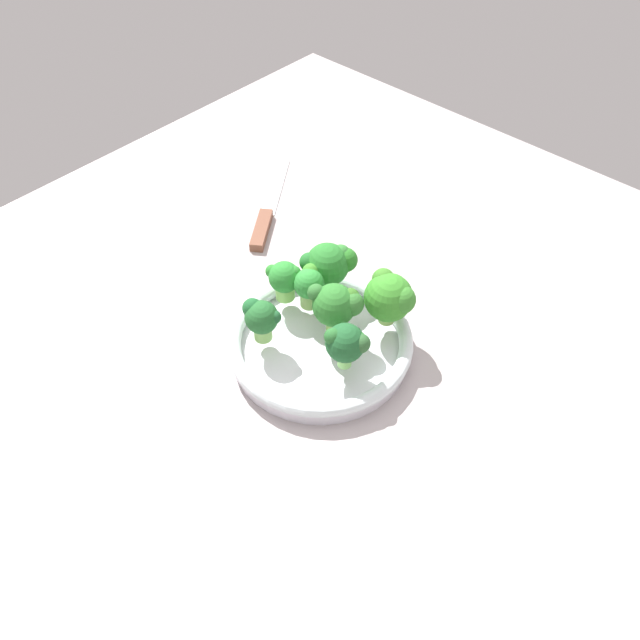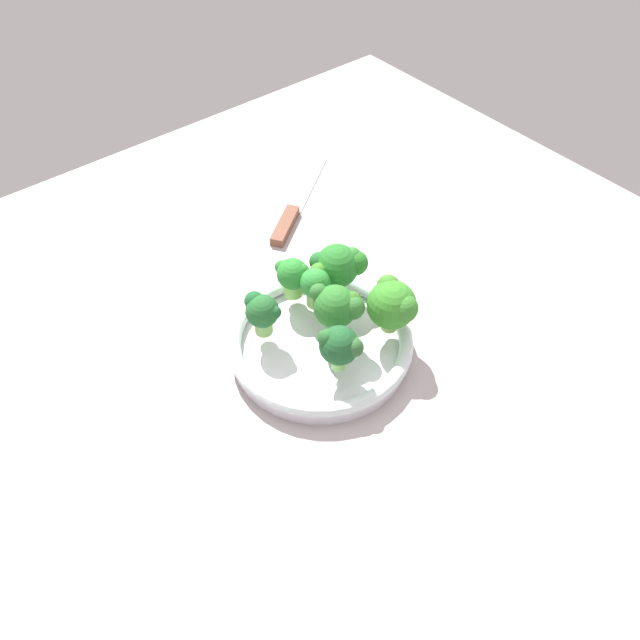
# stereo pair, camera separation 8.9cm
# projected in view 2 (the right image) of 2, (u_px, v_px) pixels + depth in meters

# --- Properties ---
(ground_plane) EXTENTS (1.30, 1.30, 0.03)m
(ground_plane) POSITION_uv_depth(u_px,v_px,m) (337.00, 356.00, 0.95)
(ground_plane) COLOR #ABA1A1
(bowl) EXTENTS (0.26, 0.26, 0.04)m
(bowl) POSITION_uv_depth(u_px,v_px,m) (320.00, 343.00, 0.93)
(bowl) COLOR white
(bowl) RESTS_ON ground_plane
(broccoli_floret_0) EXTENTS (0.05, 0.05, 0.06)m
(broccoli_floret_0) POSITION_uv_depth(u_px,v_px,m) (262.00, 311.00, 0.89)
(broccoli_floret_0) COLOR #84BE5C
(broccoli_floret_0) RESTS_ON bowl
(broccoli_floret_1) EXTENTS (0.05, 0.05, 0.06)m
(broccoli_floret_1) POSITION_uv_depth(u_px,v_px,m) (291.00, 276.00, 0.94)
(broccoli_floret_1) COLOR #87CE5B
(broccoli_floret_1) RESTS_ON bowl
(broccoli_floret_2) EXTENTS (0.07, 0.07, 0.07)m
(broccoli_floret_2) POSITION_uv_depth(u_px,v_px,m) (339.00, 265.00, 0.95)
(broccoli_floret_2) COLOR #86B256
(broccoli_floret_2) RESTS_ON bowl
(broccoli_floret_3) EXTENTS (0.06, 0.07, 0.08)m
(broccoli_floret_3) POSITION_uv_depth(u_px,v_px,m) (337.00, 307.00, 0.89)
(broccoli_floret_3) COLOR #80B64D
(broccoli_floret_3) RESTS_ON bowl
(broccoli_floret_4) EXTENTS (0.07, 0.07, 0.08)m
(broccoli_floret_4) POSITION_uv_depth(u_px,v_px,m) (393.00, 304.00, 0.89)
(broccoli_floret_4) COLOR #95C45A
(broccoli_floret_4) RESTS_ON bowl
(broccoli_floret_5) EXTENTS (0.05, 0.05, 0.06)m
(broccoli_floret_5) POSITION_uv_depth(u_px,v_px,m) (316.00, 283.00, 0.93)
(broccoli_floret_5) COLOR #85B159
(broccoli_floret_5) RESTS_ON bowl
(broccoli_floret_6) EXTENTS (0.05, 0.06, 0.07)m
(broccoli_floret_6) POSITION_uv_depth(u_px,v_px,m) (341.00, 346.00, 0.84)
(broccoli_floret_6) COLOR #83D065
(broccoli_floret_6) RESTS_ON bowl
(knife) EXTENTS (0.23, 0.17, 0.01)m
(knife) POSITION_uv_depth(u_px,v_px,m) (293.00, 210.00, 1.15)
(knife) COLOR silver
(knife) RESTS_ON ground_plane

